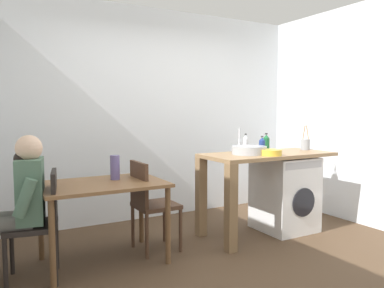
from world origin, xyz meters
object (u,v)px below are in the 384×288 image
object	(u,v)px
bottle_squat_brown	(262,145)
bottle_clear_small	(266,143)
chair_person_seat	(41,219)
washing_machine	(285,193)
mixing_bowl	(271,152)
seated_person	(19,201)
utensil_crock	(305,144)
dining_table	(103,193)
vase	(115,167)
bottle_tall_green	(246,143)
chair_opposite	(149,201)

from	to	relation	value
bottle_squat_brown	bottle_clear_small	world-z (taller)	bottle_clear_small
chair_person_seat	washing_machine	bearing A→B (deg)	-78.35
mixing_bowl	chair_person_seat	bearing A→B (deg)	175.98
chair_person_seat	bottle_clear_small	xyz separation A→B (m)	(2.56, 0.24, 0.51)
seated_person	bottle_squat_brown	world-z (taller)	seated_person
mixing_bowl	utensil_crock	distance (m)	0.80
dining_table	bottle_clear_small	xyz separation A→B (m)	(2.01, 0.12, 0.37)
vase	bottle_tall_green	bearing A→B (deg)	3.71
bottle_clear_small	mixing_bowl	world-z (taller)	bottle_clear_small
bottle_clear_small	vase	world-z (taller)	bottle_clear_small
vase	utensil_crock	bearing A→B (deg)	-3.04
seated_person	washing_machine	world-z (taller)	seated_person
bottle_clear_small	chair_opposite	bearing A→B (deg)	-177.24
washing_machine	vase	bearing A→B (deg)	174.89
chair_opposite	utensil_crock	distance (m)	2.08
bottle_squat_brown	chair_opposite	bearing A→B (deg)	178.93
bottle_squat_brown	seated_person	bearing A→B (deg)	-177.63
bottle_squat_brown	utensil_crock	bearing A→B (deg)	-4.29
seated_person	vase	xyz separation A→B (m)	(0.85, 0.18, 0.18)
bottle_tall_green	bottle_squat_brown	distance (m)	0.21
chair_person_seat	bottle_squat_brown	size ratio (longest dim) A/B	4.82
washing_machine	chair_opposite	bearing A→B (deg)	175.66
utensil_crock	vase	xyz separation A→B (m)	(-2.35, 0.12, -0.13)
chair_person_seat	chair_opposite	xyz separation A→B (m)	(1.02, 0.16, 0.00)
bottle_clear_small	utensil_crock	distance (m)	0.51
utensil_crock	vase	world-z (taller)	utensil_crock
bottle_squat_brown	bottle_tall_green	bearing A→B (deg)	118.14
dining_table	bottle_tall_green	bearing A→B (deg)	6.61
chair_person_seat	seated_person	distance (m)	0.23
chair_person_seat	seated_person	bearing A→B (deg)	90.00
mixing_bowl	vase	bearing A→B (deg)	166.76
vase	bottle_squat_brown	bearing A→B (deg)	-2.58
chair_opposite	washing_machine	size ratio (longest dim) A/B	1.05
chair_person_seat	vase	distance (m)	0.81
dining_table	vase	bearing A→B (deg)	33.69
bottle_tall_green	vase	xyz separation A→B (m)	(-1.62, -0.11, -0.16)
seated_person	mixing_bowl	world-z (taller)	seated_person
chair_opposite	bottle_squat_brown	bearing A→B (deg)	87.75
chair_person_seat	mixing_bowl	bearing A→B (deg)	-83.16
dining_table	mixing_bowl	size ratio (longest dim) A/B	4.77
seated_person	mixing_bowl	size ratio (longest dim) A/B	5.20
dining_table	bottle_tall_green	xyz separation A→B (m)	(1.77, 0.21, 0.37)
bottle_tall_green	bottle_squat_brown	xyz separation A→B (m)	(0.10, -0.18, -0.01)
mixing_bowl	vase	distance (m)	1.64
chair_person_seat	vase	xyz separation A→B (m)	(0.70, 0.21, 0.35)
bottle_tall_green	bottle_clear_small	xyz separation A→B (m)	(0.24, -0.08, 0.00)
chair_opposite	bottle_tall_green	distance (m)	1.40
chair_person_seat	chair_opposite	distance (m)	1.04
bottle_squat_brown	bottle_clear_small	distance (m)	0.18
bottle_clear_small	utensil_crock	xyz separation A→B (m)	(0.49, -0.15, -0.03)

